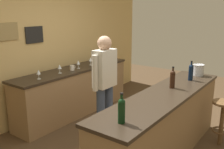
# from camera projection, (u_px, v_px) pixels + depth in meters

# --- Properties ---
(ground_plane) EXTENTS (10.00, 10.00, 0.00)m
(ground_plane) POSITION_uv_depth(u_px,v_px,m) (137.00, 147.00, 3.81)
(ground_plane) COLOR #4C3823
(back_wall) EXTENTS (6.00, 0.09, 2.80)m
(back_wall) POSITION_uv_depth(u_px,v_px,m) (42.00, 43.00, 4.61)
(back_wall) COLOR tan
(back_wall) RESTS_ON ground_plane
(bar_counter) EXTENTS (2.73, 0.60, 0.92)m
(bar_counter) POSITION_uv_depth(u_px,v_px,m) (163.00, 125.00, 3.46)
(bar_counter) COLOR olive
(bar_counter) RESTS_ON ground_plane
(side_counter) EXTENTS (2.62, 0.56, 0.90)m
(side_counter) POSITION_uv_depth(u_px,v_px,m) (75.00, 91.00, 4.96)
(side_counter) COLOR olive
(side_counter) RESTS_ON ground_plane
(bartender) EXTENTS (0.52, 0.21, 1.62)m
(bartender) POSITION_uv_depth(u_px,v_px,m) (105.00, 82.00, 3.83)
(bartender) COLOR #384766
(bartender) RESTS_ON ground_plane
(bar_stool) EXTENTS (0.32, 0.32, 0.68)m
(bar_stool) POSITION_uv_depth(u_px,v_px,m) (223.00, 116.00, 3.78)
(bar_stool) COLOR brown
(bar_stool) RESTS_ON ground_plane
(wine_bottle_a) EXTENTS (0.07, 0.07, 0.31)m
(wine_bottle_a) POSITION_uv_depth(u_px,v_px,m) (122.00, 110.00, 2.45)
(wine_bottle_a) COLOR black
(wine_bottle_a) RESTS_ON bar_counter
(wine_bottle_b) EXTENTS (0.07, 0.07, 0.31)m
(wine_bottle_b) POSITION_uv_depth(u_px,v_px,m) (173.00, 79.00, 3.54)
(wine_bottle_b) COLOR black
(wine_bottle_b) RESTS_ON bar_counter
(wine_bottle_c) EXTENTS (0.07, 0.07, 0.31)m
(wine_bottle_c) POSITION_uv_depth(u_px,v_px,m) (191.00, 72.00, 3.93)
(wine_bottle_c) COLOR black
(wine_bottle_c) RESTS_ON bar_counter
(ice_bucket) EXTENTS (0.19, 0.19, 0.19)m
(ice_bucket) POSITION_uv_depth(u_px,v_px,m) (199.00, 70.00, 4.23)
(ice_bucket) COLOR #B7BABF
(ice_bucket) RESTS_ON bar_counter
(wine_glass_a) EXTENTS (0.07, 0.07, 0.16)m
(wine_glass_a) POSITION_uv_depth(u_px,v_px,m) (38.00, 72.00, 4.08)
(wine_glass_a) COLOR silver
(wine_glass_a) RESTS_ON side_counter
(wine_glass_b) EXTENTS (0.07, 0.07, 0.16)m
(wine_glass_b) POSITION_uv_depth(u_px,v_px,m) (60.00, 67.00, 4.46)
(wine_glass_b) COLOR silver
(wine_glass_b) RESTS_ON side_counter
(wine_glass_c) EXTENTS (0.07, 0.07, 0.16)m
(wine_glass_c) POSITION_uv_depth(u_px,v_px,m) (78.00, 63.00, 4.81)
(wine_glass_c) COLOR silver
(wine_glass_c) RESTS_ON side_counter
(wine_glass_d) EXTENTS (0.07, 0.07, 0.16)m
(wine_glass_d) POSITION_uv_depth(u_px,v_px,m) (90.00, 60.00, 5.11)
(wine_glass_d) COLOR silver
(wine_glass_d) RESTS_ON side_counter
(coffee_mug) EXTENTS (0.12, 0.08, 0.09)m
(coffee_mug) POSITION_uv_depth(u_px,v_px,m) (72.00, 68.00, 4.69)
(coffee_mug) COLOR silver
(coffee_mug) RESTS_ON side_counter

